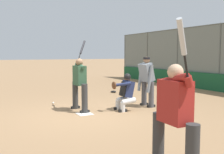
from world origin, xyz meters
TOP-DOWN VIEW (x-y plane):
  - ground_plane at (0.00, 0.00)m, footprint 160.00×160.00m
  - home_plate_marker at (0.00, 0.00)m, footprint 0.43×0.43m
  - batter_at_plate at (0.52, -0.05)m, footprint 1.07×0.61m
  - catcher_behind_plate at (-0.11, -1.33)m, footprint 0.63×0.77m
  - umpire_home at (0.09, -2.29)m, footprint 0.68×0.42m
  - batter_on_deck at (-4.35, 0.41)m, footprint 1.02×0.63m
  - fielding_glove_on_dirt at (3.40, -2.82)m, footprint 0.27×0.21m
  - baseball_loose at (2.00, 0.39)m, footprint 0.07×0.07m

SIDE VIEW (x-z plane):
  - ground_plane at x=0.00m, z-range 0.00..0.00m
  - home_plate_marker at x=0.00m, z-range 0.00..0.01m
  - baseball_loose at x=2.00m, z-range 0.00..0.07m
  - fielding_glove_on_dirt at x=3.40m, z-range 0.00..0.10m
  - catcher_behind_plate at x=-0.11m, z-range 0.02..1.19m
  - batter_on_deck at x=-4.35m, z-range -0.20..1.98m
  - batter_at_plate at x=0.52m, z-range -0.22..2.01m
  - umpire_home at x=0.09m, z-range 0.06..1.74m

